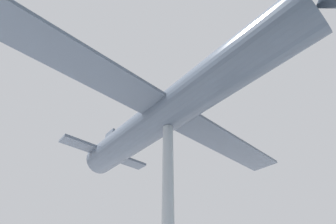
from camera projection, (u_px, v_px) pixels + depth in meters
support_pylon_central at (168, 210)px, 8.81m from camera, size 0.50×0.50×7.85m
suspended_airplane at (170, 110)px, 11.79m from camera, size 19.84×16.22×3.02m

